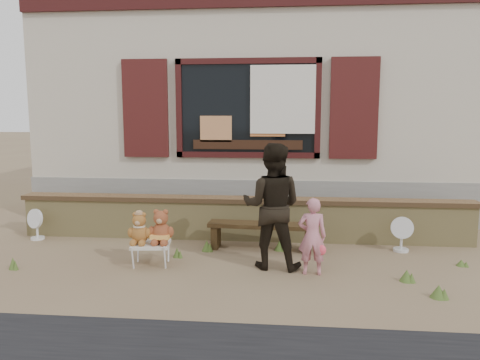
# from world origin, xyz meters

# --- Properties ---
(ground) EXTENTS (80.00, 80.00, 0.00)m
(ground) POSITION_xyz_m (0.00, 0.00, 0.00)
(ground) COLOR brown
(ground) RESTS_ON ground
(shopfront) EXTENTS (8.04, 5.13, 4.00)m
(shopfront) POSITION_xyz_m (0.00, 4.49, 2.00)
(shopfront) COLOR #B7A994
(shopfront) RESTS_ON ground
(brick_wall) EXTENTS (7.10, 0.36, 0.67)m
(brick_wall) POSITION_xyz_m (0.00, 1.00, 0.34)
(brick_wall) COLOR tan
(brick_wall) RESTS_ON ground
(bench) EXTENTS (1.56, 0.42, 0.39)m
(bench) POSITION_xyz_m (0.33, 0.45, 0.29)
(bench) COLOR #322311
(bench) RESTS_ON ground
(folding_chair) EXTENTS (0.53, 0.48, 0.30)m
(folding_chair) POSITION_xyz_m (-1.07, -0.39, 0.27)
(folding_chair) COLOR silver
(folding_chair) RESTS_ON ground
(teddy_bear_left) EXTENTS (0.34, 0.30, 0.42)m
(teddy_bear_left) POSITION_xyz_m (-1.21, -0.41, 0.51)
(teddy_bear_left) COLOR brown
(teddy_bear_left) RESTS_ON folding_chair
(teddy_bear_right) EXTENTS (0.37, 0.33, 0.46)m
(teddy_bear_right) POSITION_xyz_m (-0.93, -0.37, 0.52)
(teddy_bear_right) COLOR brown
(teddy_bear_right) RESTS_ON folding_chair
(child) EXTENTS (0.35, 0.23, 0.96)m
(child) POSITION_xyz_m (1.00, -0.53, 0.48)
(child) COLOR pink
(child) RESTS_ON ground
(adult) EXTENTS (0.85, 0.70, 1.60)m
(adult) POSITION_xyz_m (0.50, -0.31, 0.80)
(adult) COLOR black
(adult) RESTS_ON ground
(fan_left) EXTENTS (0.32, 0.21, 0.49)m
(fan_left) POSITION_xyz_m (-3.22, 0.66, 0.25)
(fan_left) COLOR white
(fan_left) RESTS_ON ground
(fan_right) EXTENTS (0.33, 0.22, 0.51)m
(fan_right) POSITION_xyz_m (2.34, 0.56, 0.26)
(fan_right) COLOR silver
(fan_right) RESTS_ON ground
(grass_tufts) EXTENTS (5.86, 1.75, 0.16)m
(grass_tufts) POSITION_xyz_m (0.85, -0.29, 0.07)
(grass_tufts) COLOR #496528
(grass_tufts) RESTS_ON ground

